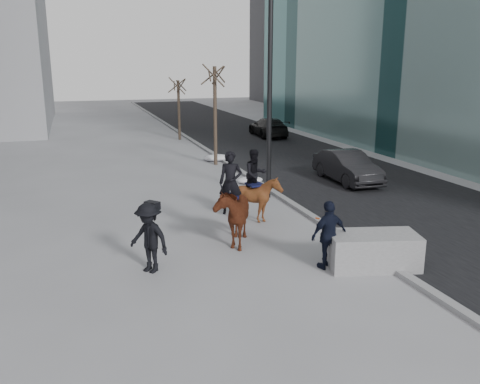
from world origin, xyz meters
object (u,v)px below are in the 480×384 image
object	(u,v)px
planter	(373,251)
car_near	(347,167)
mounted_left	(232,210)
mounted_right	(256,193)

from	to	relation	value
planter	car_near	size ratio (longest dim) A/B	0.54
mounted_left	car_near	bearing A→B (deg)	39.39
planter	mounted_left	bearing A→B (deg)	134.99
mounted_left	mounted_right	world-z (taller)	mounted_left
planter	car_near	bearing A→B (deg)	64.14
mounted_right	mounted_left	bearing A→B (deg)	-128.41
planter	mounted_right	world-z (taller)	mounted_right
planter	car_near	world-z (taller)	car_near
car_near	mounted_right	bearing A→B (deg)	-143.21
planter	mounted_left	size ratio (longest dim) A/B	0.84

